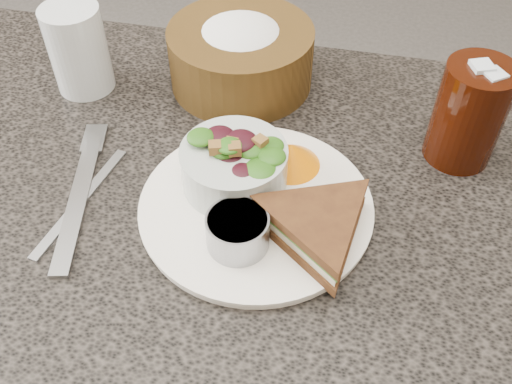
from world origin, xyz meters
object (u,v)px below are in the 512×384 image
object	(u,v)px
salad_bowl	(234,161)
water_glass	(78,49)
cola_glass	(470,110)
dining_table	(242,366)
sandwich	(317,226)
dressing_ramekin	(238,231)
dinner_plate	(256,207)
bread_basket	(241,47)

from	to	relation	value
salad_bowl	water_glass	size ratio (longest dim) A/B	1.02
cola_glass	water_glass	size ratio (longest dim) A/B	1.18
dining_table	water_glass	bearing A→B (deg)	144.44
sandwich	dressing_ramekin	size ratio (longest dim) A/B	2.30
salad_bowl	dinner_plate	bearing A→B (deg)	-40.92
dining_table	salad_bowl	size ratio (longest dim) A/B	8.40
salad_bowl	bread_basket	bearing A→B (deg)	101.22
bread_basket	cola_glass	size ratio (longest dim) A/B	1.42
dressing_ramekin	sandwich	bearing A→B (deg)	16.92
dinner_plate	sandwich	size ratio (longest dim) A/B	1.71
cola_glass	sandwich	bearing A→B (deg)	-130.04
sandwich	bread_basket	xyz separation A→B (m)	(-0.14, 0.26, 0.02)
dressing_ramekin	bread_basket	xyz separation A→B (m)	(-0.06, 0.29, 0.02)
dressing_ramekin	bread_basket	world-z (taller)	bread_basket
dinner_plate	bread_basket	size ratio (longest dim) A/B	1.31
dinner_plate	sandwich	bearing A→B (deg)	-25.51
bread_basket	dining_table	bearing A→B (deg)	-78.11
sandwich	dining_table	bearing A→B (deg)	-157.63
dressing_ramekin	bread_basket	bearing A→B (deg)	102.63
salad_bowl	dining_table	bearing A→B (deg)	-74.29
dressing_ramekin	dining_table	bearing A→B (deg)	106.19
dinner_plate	dressing_ramekin	distance (m)	0.06
salad_bowl	water_glass	bearing A→B (deg)	149.01
cola_glass	salad_bowl	bearing A→B (deg)	-155.16
cola_glass	dining_table	bearing A→B (deg)	-147.80
dinner_plate	dressing_ramekin	world-z (taller)	dressing_ramekin
sandwich	water_glass	bearing A→B (deg)	-173.28
sandwich	salad_bowl	size ratio (longest dim) A/B	1.25
bread_basket	water_glass	size ratio (longest dim) A/B	1.67
salad_bowl	water_glass	xyz separation A→B (m)	(-0.25, 0.15, 0.01)
water_glass	cola_glass	bearing A→B (deg)	-3.82
sandwich	dressing_ramekin	bearing A→B (deg)	-125.45
dining_table	bread_basket	xyz separation A→B (m)	(-0.05, 0.24, 0.43)
dinner_plate	water_glass	bearing A→B (deg)	147.79
dinner_plate	bread_basket	xyz separation A→B (m)	(-0.07, 0.23, 0.05)
dinner_plate	salad_bowl	world-z (taller)	salad_bowl
sandwich	bread_basket	size ratio (longest dim) A/B	0.77
salad_bowl	cola_glass	distance (m)	0.28
sandwich	bread_basket	bearing A→B (deg)	155.93
bread_basket	water_glass	distance (m)	0.21
dining_table	sandwich	world-z (taller)	sandwich
sandwich	dressing_ramekin	xyz separation A→B (m)	(-0.08, -0.02, -0.00)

